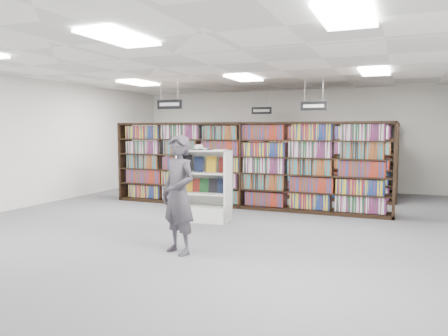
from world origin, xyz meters
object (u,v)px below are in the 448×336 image
at_px(endcap_display, 205,197).
at_px(open_book, 199,148).
at_px(shopper, 179,195).
at_px(bookshelf_row_near, 244,165).

height_order(endcap_display, open_book, open_book).
relative_size(endcap_display, shopper, 0.82).
bearing_deg(open_book, bookshelf_row_near, 71.34).
height_order(endcap_display, shopper, shopper).
bearing_deg(bookshelf_row_near, open_book, -99.85).
bearing_deg(bookshelf_row_near, endcap_display, -96.30).
bearing_deg(open_book, shopper, -80.65).
height_order(bookshelf_row_near, shopper, bookshelf_row_near).
bearing_deg(bookshelf_row_near, shopper, -83.94).
bearing_deg(shopper, bookshelf_row_near, 119.42).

